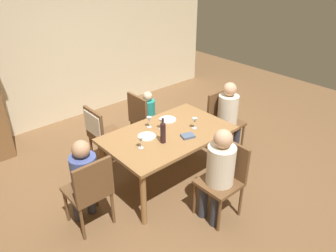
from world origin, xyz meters
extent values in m
plane|color=brown|center=(0.00, 0.00, 0.00)|extent=(10.00, 10.00, 0.00)
cube|color=beige|center=(0.00, 2.70, 1.35)|extent=(6.40, 0.12, 2.70)
cube|color=olive|center=(0.00, 0.00, 0.72)|extent=(1.63, 1.00, 0.04)
cylinder|color=olive|center=(-0.74, -0.43, 0.35)|extent=(0.07, 0.07, 0.70)
cylinder|color=olive|center=(0.74, -0.43, 0.35)|extent=(0.07, 0.07, 0.70)
cylinder|color=olive|center=(-0.74, 0.43, 0.35)|extent=(0.07, 0.07, 0.70)
cylinder|color=olive|center=(0.74, 0.43, 0.35)|extent=(0.07, 0.07, 0.70)
cylinder|color=brown|center=(-1.38, 0.19, 0.22)|extent=(0.04, 0.04, 0.44)
cylinder|color=brown|center=(-1.00, 0.19, 0.22)|extent=(0.04, 0.04, 0.44)
cylinder|color=brown|center=(-1.38, -0.19, 0.22)|extent=(0.04, 0.04, 0.44)
cylinder|color=brown|center=(-1.00, -0.19, 0.22)|extent=(0.04, 0.04, 0.44)
cube|color=brown|center=(-1.19, 0.00, 0.46)|extent=(0.44, 0.44, 0.04)
cube|color=brown|center=(-1.19, -0.20, 0.70)|extent=(0.44, 0.04, 0.44)
cylinder|color=brown|center=(-0.19, -1.07, 0.22)|extent=(0.04, 0.04, 0.44)
cylinder|color=brown|center=(-0.19, -0.69, 0.22)|extent=(0.04, 0.04, 0.44)
cylinder|color=brown|center=(0.19, -1.07, 0.22)|extent=(0.04, 0.04, 0.44)
cylinder|color=brown|center=(0.19, -0.69, 0.22)|extent=(0.04, 0.04, 0.44)
cube|color=brown|center=(0.00, -0.88, 0.46)|extent=(0.44, 0.44, 0.04)
cube|color=brown|center=(0.20, -0.88, 0.70)|extent=(0.04, 0.44, 0.44)
cylinder|color=brown|center=(1.38, -0.19, 0.22)|extent=(0.04, 0.04, 0.44)
cylinder|color=brown|center=(1.00, -0.19, 0.22)|extent=(0.04, 0.04, 0.44)
cylinder|color=brown|center=(1.38, 0.19, 0.22)|extent=(0.04, 0.04, 0.44)
cylinder|color=brown|center=(1.00, 0.19, 0.22)|extent=(0.04, 0.04, 0.44)
cube|color=brown|center=(1.19, 0.00, 0.46)|extent=(0.44, 0.44, 0.04)
cube|color=brown|center=(1.19, 0.20, 0.70)|extent=(0.44, 0.04, 0.44)
cylinder|color=brown|center=(0.56, 1.07, 0.22)|extent=(0.04, 0.04, 0.44)
cylinder|color=brown|center=(0.56, 0.69, 0.22)|extent=(0.04, 0.04, 0.44)
cylinder|color=brown|center=(0.18, 1.07, 0.22)|extent=(0.04, 0.04, 0.44)
cylinder|color=brown|center=(0.18, 0.69, 0.22)|extent=(0.04, 0.04, 0.44)
cube|color=brown|center=(0.37, 0.88, 0.46)|extent=(0.44, 0.44, 0.04)
cube|color=brown|center=(0.17, 0.88, 0.70)|extent=(0.04, 0.44, 0.44)
cylinder|color=brown|center=(-0.18, 1.07, 0.22)|extent=(0.04, 0.04, 0.44)
cylinder|color=brown|center=(-0.18, 0.69, 0.22)|extent=(0.04, 0.04, 0.44)
cylinder|color=brown|center=(-0.56, 1.07, 0.22)|extent=(0.04, 0.04, 0.44)
cylinder|color=brown|center=(-0.56, 0.69, 0.22)|extent=(0.04, 0.04, 0.44)
cube|color=brown|center=(-0.37, 0.88, 0.46)|extent=(0.44, 0.44, 0.04)
cube|color=brown|center=(-0.57, 0.88, 0.70)|extent=(0.04, 0.44, 0.44)
cube|color=beige|center=(-0.57, 0.88, 0.72)|extent=(0.07, 0.40, 0.31)
cylinder|color=#33333D|center=(-1.28, 0.13, 0.23)|extent=(0.11, 0.11, 0.46)
cylinder|color=#33333D|center=(-1.11, 0.13, 0.23)|extent=(0.11, 0.11, 0.46)
cylinder|color=#475699|center=(-1.19, 0.00, 0.68)|extent=(0.29, 0.29, 0.44)
sphere|color=tan|center=(-1.19, 0.00, 1.00)|extent=(0.19, 0.19, 0.19)
cylinder|color=#33333D|center=(-0.15, -0.98, 0.23)|extent=(0.12, 0.12, 0.46)
cylinder|color=#33333D|center=(-0.15, -0.79, 0.23)|extent=(0.12, 0.12, 0.46)
cylinder|color=beige|center=(0.00, -0.88, 0.70)|extent=(0.31, 0.31, 0.48)
sphere|color=tan|center=(0.00, -0.88, 1.05)|extent=(0.21, 0.21, 0.21)
cylinder|color=#33333D|center=(1.28, -0.14, 0.23)|extent=(0.11, 0.11, 0.46)
cylinder|color=#33333D|center=(1.10, -0.14, 0.23)|extent=(0.11, 0.11, 0.46)
cylinder|color=beige|center=(1.19, 0.00, 0.69)|extent=(0.30, 0.30, 0.46)
sphere|color=tan|center=(1.19, 0.00, 1.02)|extent=(0.20, 0.20, 0.20)
cylinder|color=#33333D|center=(0.47, 0.95, 0.23)|extent=(0.08, 0.08, 0.46)
cylinder|color=#33333D|center=(0.47, 0.82, 0.23)|extent=(0.08, 0.08, 0.46)
cylinder|color=teal|center=(0.37, 0.88, 0.63)|extent=(0.22, 0.22, 0.33)
sphere|color=beige|center=(0.37, 0.88, 0.86)|extent=(0.14, 0.14, 0.14)
cylinder|color=black|center=(-0.20, -0.13, 0.85)|extent=(0.07, 0.07, 0.22)
sphere|color=black|center=(-0.20, -0.13, 0.98)|extent=(0.07, 0.07, 0.07)
cylinder|color=black|center=(-0.20, -0.13, 1.03)|extent=(0.03, 0.03, 0.08)
cylinder|color=silver|center=(-0.08, 0.28, 0.74)|extent=(0.06, 0.06, 0.00)
cylinder|color=silver|center=(-0.08, 0.28, 0.78)|extent=(0.01, 0.01, 0.07)
cone|color=silver|center=(-0.08, 0.28, 0.85)|extent=(0.07, 0.07, 0.07)
cylinder|color=silver|center=(0.01, 0.14, 0.74)|extent=(0.06, 0.06, 0.00)
cylinder|color=silver|center=(0.01, 0.14, 0.78)|extent=(0.01, 0.01, 0.07)
cone|color=silver|center=(0.01, 0.14, 0.85)|extent=(0.07, 0.07, 0.07)
cylinder|color=silver|center=(-0.48, -0.06, 0.74)|extent=(0.06, 0.06, 0.00)
cylinder|color=silver|center=(-0.48, -0.06, 0.78)|extent=(0.01, 0.01, 0.07)
cone|color=silver|center=(-0.48, -0.06, 0.85)|extent=(0.07, 0.07, 0.07)
cylinder|color=silver|center=(0.34, -0.14, 0.74)|extent=(0.06, 0.06, 0.00)
cylinder|color=silver|center=(0.34, -0.14, 0.78)|extent=(0.01, 0.01, 0.07)
cone|color=silver|center=(0.34, -0.14, 0.85)|extent=(0.07, 0.07, 0.07)
cylinder|color=white|center=(0.23, 0.27, 0.75)|extent=(0.23, 0.23, 0.01)
cylinder|color=white|center=(-0.27, 0.10, 0.75)|extent=(0.23, 0.23, 0.01)
cube|color=#4C5B75|center=(0.12, -0.24, 0.76)|extent=(0.19, 0.16, 0.03)
camera|label=1|loc=(-2.39, -2.73, 2.80)|focal=34.96mm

